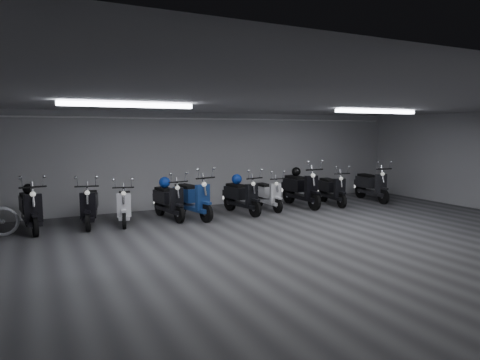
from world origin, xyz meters
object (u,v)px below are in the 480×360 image
scooter_1 (89,200)px  scooter_8 (332,184)px  scooter_0 (30,202)px  scooter_5 (242,191)px  helmet_3 (28,189)px  helmet_1 (296,172)px  scooter_3 (169,195)px  helmet_0 (165,182)px  helmet_2 (237,179)px  scooter_7 (301,183)px  scooter_2 (124,200)px  scooter_4 (192,192)px  scooter_9 (372,180)px  scooter_6 (268,190)px

scooter_1 → scooter_8: size_ratio=1.01×
scooter_0 → scooter_5: (5.19, -0.32, -0.03)m
helmet_3 → scooter_8: bearing=-3.7°
scooter_8 → helmet_1: (-1.05, 0.43, 0.40)m
scooter_1 → scooter_5: size_ratio=1.00×
scooter_3 → helmet_0: bearing=90.0°
helmet_2 → helmet_1: bearing=5.8°
helmet_0 → helmet_1: bearing=0.2°
scooter_5 → helmet_0: (-2.04, 0.44, 0.29)m
scooter_7 → helmet_1: (-0.00, 0.27, 0.31)m
scooter_8 → helmet_2: scooter_8 is taller
scooter_2 → scooter_5: size_ratio=0.94×
scooter_4 → helmet_2: size_ratio=6.55×
helmet_3 → scooter_5: bearing=-6.2°
scooter_3 → scooter_5: 2.01m
helmet_2 → helmet_3: helmet_2 is taller
scooter_1 → scooter_8: bearing=9.0°
helmet_3 → helmet_0: bearing=-2.3°
scooter_2 → scooter_8: scooter_8 is taller
scooter_3 → scooter_4: (0.57, -0.19, 0.05)m
scooter_1 → scooter_9: size_ratio=0.94×
scooter_6 → helmet_2: scooter_6 is taller
scooter_5 → scooter_8: size_ratio=1.01×
scooter_0 → scooter_9: (9.90, -0.30, 0.01)m
scooter_5 → helmet_0: 2.10m
scooter_4 → helmet_3: (-3.79, 0.55, 0.26)m
scooter_9 → scooter_1: bearing=-173.7°
scooter_3 → scooter_9: size_ratio=0.94×
helmet_1 → scooter_4: bearing=-172.9°
scooter_5 → helmet_1: 2.15m
helmet_1 → helmet_3: 7.29m
scooter_2 → scooter_6: bearing=13.0°
scooter_8 → helmet_3: 8.36m
helmet_1 → scooter_5: bearing=-167.7°
scooter_8 → scooter_4: bearing=-171.0°
scooter_1 → scooter_9: bearing=9.4°
scooter_4 → helmet_2: bearing=-4.1°
scooter_0 → scooter_3: size_ratio=1.05×
scooter_8 → scooter_2: bearing=-172.2°
scooter_9 → helmet_2: scooter_9 is taller
scooter_2 → scooter_7: 5.21m
helmet_3 → helmet_1: bearing=-0.9°
scooter_4 → scooter_9: bearing=-13.1°
scooter_7 → scooter_5: bearing=-176.1°
scooter_7 → helmet_0: (-4.11, 0.26, 0.21)m
helmet_0 → scooter_5: bearing=-12.1°
scooter_5 → scooter_4: bearing=169.2°
scooter_0 → scooter_1: bearing=-8.4°
scooter_6 → scooter_7: size_ratio=0.81×
scooter_3 → helmet_1: size_ratio=6.25×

